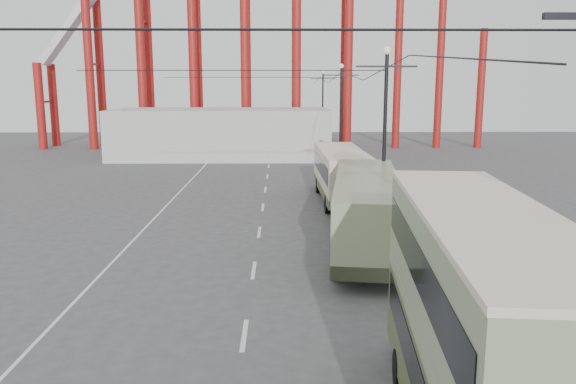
{
  "coord_description": "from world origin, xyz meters",
  "views": [
    {
      "loc": [
        0.09,
        -11.61,
        7.27
      ],
      "look_at": [
        0.4,
        11.09,
        3.0
      ],
      "focal_mm": 35.0,
      "sensor_mm": 36.0,
      "label": 1
    }
  ],
  "objects_px": {
    "single_decker_cream": "(341,173)",
    "pedestrian": "(340,251)",
    "double_decker_bus": "(477,324)",
    "single_decker_green": "(367,209)"
  },
  "relations": [
    {
      "from": "single_decker_cream",
      "to": "pedestrian",
      "type": "distance_m",
      "value": 13.86
    },
    {
      "from": "single_decker_cream",
      "to": "pedestrian",
      "type": "xyz_separation_m",
      "value": [
        -1.49,
        -13.74,
        -1.06
      ]
    },
    {
      "from": "double_decker_bus",
      "to": "single_decker_cream",
      "type": "xyz_separation_m",
      "value": [
        0.16,
        25.43,
        -0.98
      ]
    },
    {
      "from": "double_decker_bus",
      "to": "pedestrian",
      "type": "bearing_deg",
      "value": 101.91
    },
    {
      "from": "single_decker_green",
      "to": "pedestrian",
      "type": "bearing_deg",
      "value": -110.21
    },
    {
      "from": "double_decker_bus",
      "to": "pedestrian",
      "type": "relative_size",
      "value": 5.99
    },
    {
      "from": "double_decker_bus",
      "to": "pedestrian",
      "type": "height_order",
      "value": "double_decker_bus"
    },
    {
      "from": "double_decker_bus",
      "to": "single_decker_green",
      "type": "xyz_separation_m",
      "value": [
        0.11,
        14.45,
        -0.94
      ]
    },
    {
      "from": "single_decker_cream",
      "to": "pedestrian",
      "type": "bearing_deg",
      "value": -97.21
    },
    {
      "from": "single_decker_green",
      "to": "single_decker_cream",
      "type": "bearing_deg",
      "value": 97.19
    }
  ]
}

